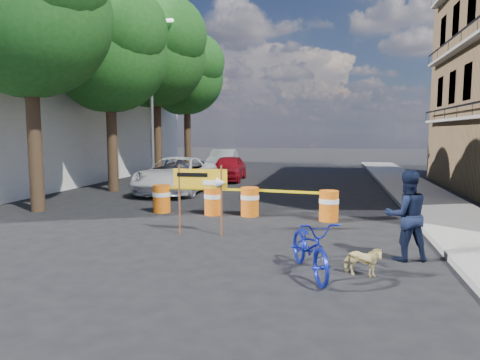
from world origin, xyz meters
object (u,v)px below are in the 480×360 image
at_px(barrel_far_left, 162,198).
at_px(pedestrian, 406,215).
at_px(bicycle, 310,221).
at_px(barrel_mid_right, 250,201).
at_px(sedan_red, 229,168).
at_px(barrel_far_right, 329,205).
at_px(suv_white, 177,175).
at_px(sedan_silver, 223,160).
at_px(barrel_mid_left, 213,200).
at_px(detour_sign, 207,184).
at_px(dog, 363,261).

distance_m(barrel_far_left, pedestrian, 7.90).
xyz_separation_m(barrel_far_left, bicycle, (5.04, -5.17, 0.54)).
bearing_deg(barrel_mid_right, sedan_red, 107.56).
distance_m(barrel_far_right, bicycle, 4.97).
xyz_separation_m(barrel_far_left, suv_white, (-1.19, 4.59, 0.29)).
distance_m(bicycle, suv_white, 11.59).
bearing_deg(bicycle, sedan_silver, 88.14).
bearing_deg(bicycle, barrel_mid_right, 91.62).
distance_m(barrel_mid_left, detour_sign, 2.81).
xyz_separation_m(barrel_far_right, sedan_silver, (-7.06, 15.00, 0.26)).
relative_size(bicycle, sedan_silver, 0.46).
distance_m(barrel_mid_right, sedan_red, 9.92).
bearing_deg(detour_sign, barrel_far_right, 36.94).
relative_size(barrel_mid_left, bicycle, 0.45).
bearing_deg(bicycle, barrel_far_left, 113.67).
distance_m(suv_white, sedan_silver, 10.19).
height_order(barrel_mid_left, suv_white, suv_white).
relative_size(dog, sedan_red, 0.17).
bearing_deg(barrel_far_left, barrel_mid_right, 0.17).
xyz_separation_m(barrel_mid_left, pedestrian, (5.14, -3.77, 0.45)).
height_order(barrel_mid_right, bicycle, bicycle).
xyz_separation_m(barrel_far_right, bicycle, (-0.29, -4.94, 0.54)).
bearing_deg(detour_sign, barrel_far_left, 128.93).
bearing_deg(barrel_mid_right, barrel_mid_left, -176.93).
bearing_deg(barrel_mid_left, sedan_silver, 103.22).
relative_size(pedestrian, bicycle, 0.91).
bearing_deg(dog, barrel_far_left, 61.15).
relative_size(pedestrian, dog, 2.73).
distance_m(pedestrian, sedan_red, 15.00).
distance_m(barrel_far_left, dog, 7.85).
relative_size(barrel_far_left, sedan_red, 0.23).
height_order(suv_white, sedan_silver, suv_white).
distance_m(barrel_far_right, sedan_red, 11.10).
distance_m(barrel_mid_left, sedan_red, 9.69).
distance_m(dog, sedan_silver, 21.30).
relative_size(barrel_mid_right, barrel_far_right, 1.00).
relative_size(barrel_far_left, bicycle, 0.45).
height_order(bicycle, suv_white, bicycle).
relative_size(barrel_mid_left, barrel_far_right, 1.00).
height_order(pedestrian, dog, pedestrian).
distance_m(sedan_red, sedan_silver, 5.56).
xyz_separation_m(barrel_far_left, sedan_silver, (-1.72, 14.77, 0.26)).
distance_m(barrel_mid_right, suv_white, 6.17).
xyz_separation_m(bicycle, dog, (0.94, 0.09, -0.72)).
relative_size(barrel_far_left, barrel_mid_right, 1.00).
distance_m(dog, suv_white, 12.06).
distance_m(barrel_far_right, dog, 4.89).
xyz_separation_m(barrel_mid_right, barrel_far_right, (2.41, -0.24, 0.00)).
bearing_deg(sedan_red, pedestrian, -66.58).
height_order(detour_sign, sedan_red, detour_sign).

